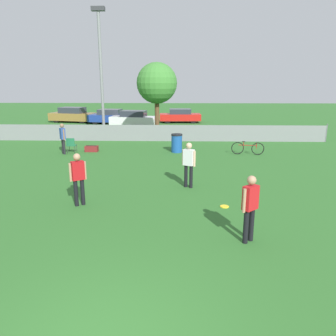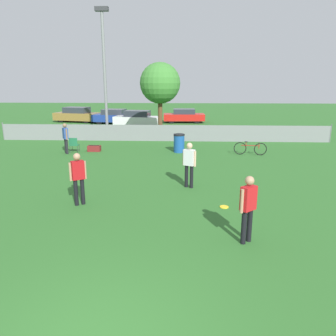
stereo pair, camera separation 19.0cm
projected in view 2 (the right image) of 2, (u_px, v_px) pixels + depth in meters
fence_backline at (163, 133)px, 22.20m from camera, size 22.32×0.07×1.21m
light_pole at (104, 64)px, 22.57m from camera, size 0.90×0.36×8.74m
tree_near_pole at (160, 84)px, 22.93m from camera, size 2.85×2.85×5.26m
player_receiver_white at (189, 162)px, 12.25m from camera, size 0.50×0.38×1.73m
player_thrower_red at (248, 205)px, 7.97m from camera, size 0.44×0.42×1.73m
player_defender_red at (78, 175)px, 10.49m from camera, size 0.48×0.40×1.73m
spectator_in_blue at (66, 136)px, 18.18m from camera, size 0.40×0.45×1.70m
frisbee_disc at (224, 207)px, 10.51m from camera, size 0.28×0.28×0.03m
folding_chair_sideline at (74, 144)px, 18.60m from camera, size 0.48×0.49×0.86m
bicycle_sideline at (250, 148)px, 18.02m from camera, size 1.77×0.44×0.74m
trash_bin at (179, 143)px, 18.68m from camera, size 0.64×0.64×1.05m
gear_bag_sideline at (94, 148)px, 19.00m from camera, size 0.73×0.40×0.35m
parked_car_tan at (77, 115)px, 32.90m from camera, size 4.73×2.64×1.48m
parked_car_blue at (114, 117)px, 31.58m from camera, size 4.22×2.33×1.39m
parked_car_white at (137, 119)px, 29.68m from camera, size 4.35×2.26×1.42m
parked_car_red at (184, 116)px, 32.45m from camera, size 4.09×1.95×1.34m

